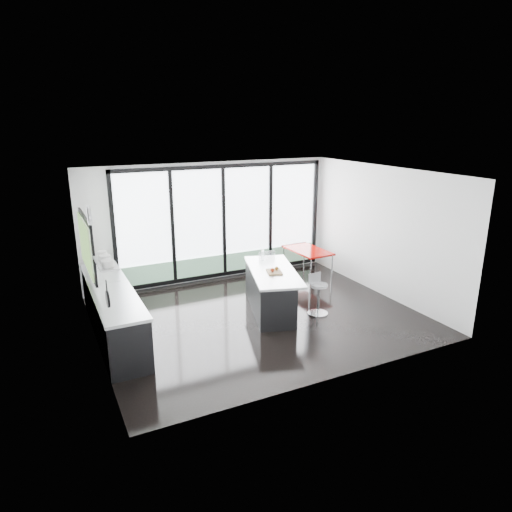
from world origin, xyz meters
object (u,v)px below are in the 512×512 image
island (269,290)px  red_table (307,263)px  bar_stool_near (318,299)px  bar_stool_far (270,281)px

island → red_table: bearing=38.5°
bar_stool_near → red_table: size_ratio=0.50×
island → red_table: island is taller
bar_stool_near → red_table: 2.31m
bar_stool_near → bar_stool_far: 1.27m
island → bar_stool_near: (0.77, -0.62, -0.11)m
bar_stool_far → red_table: 1.74m
bar_stool_near → red_table: (1.04, 2.06, 0.02)m
bar_stool_far → red_table: bearing=32.9°
red_table → island: bearing=-141.5°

